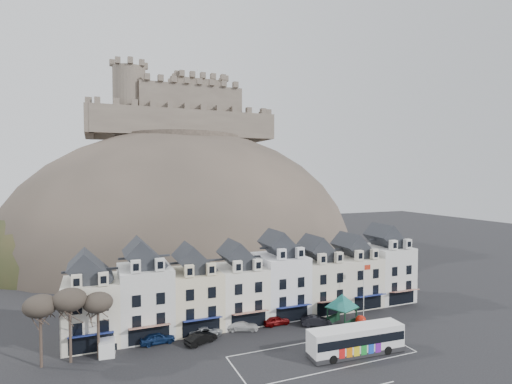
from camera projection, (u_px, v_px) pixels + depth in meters
ground at (314, 362)px, 46.08m from camera, size 300.00×300.00×0.00m
coach_bay_markings at (323, 354)px, 48.00m from camera, size 22.00×7.50×0.01m
townhouse_terrace at (261, 282)px, 60.68m from camera, size 54.40×9.35×11.80m
castle_hill at (190, 253)px, 110.30m from camera, size 100.00×76.00×68.00m
castle at (181, 111)px, 114.78m from camera, size 50.20×22.20×22.00m
tree_left_far at (40, 307)px, 44.51m from camera, size 3.61×3.61×8.24m
tree_left_mid at (70, 300)px, 45.64m from camera, size 3.78×3.78×8.64m
tree_left_near at (98, 303)px, 46.80m from camera, size 3.43×3.43×7.84m
bus at (356, 339)px, 47.97m from camera, size 12.17×3.48×3.39m
bus_shelter at (342, 301)px, 57.26m from camera, size 6.63×6.63×4.53m
red_buoy at (361, 322)px, 56.09m from camera, size 1.56×1.56×1.87m
flagpole at (364, 287)px, 59.71m from camera, size 1.22×0.13×8.40m
white_van at (108, 345)px, 48.58m from camera, size 2.11×4.20×1.86m
planter_west at (376, 331)px, 54.13m from camera, size 1.04×0.79×0.93m
planter_east at (387, 321)px, 57.46m from camera, size 1.15×0.88×1.03m
car_navy at (157, 338)px, 51.08m from camera, size 4.54×2.03×1.52m
car_black at (201, 338)px, 51.08m from camera, size 4.52×3.04×1.41m
car_silver at (206, 331)px, 53.51m from camera, size 4.58×2.25×1.28m
car_white at (242, 326)px, 55.48m from camera, size 4.89×3.30×1.32m
car_maroon at (276, 320)px, 57.39m from camera, size 4.08×1.76×1.37m
car_charcoal at (316, 321)px, 57.14m from camera, size 4.53×2.75×1.41m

